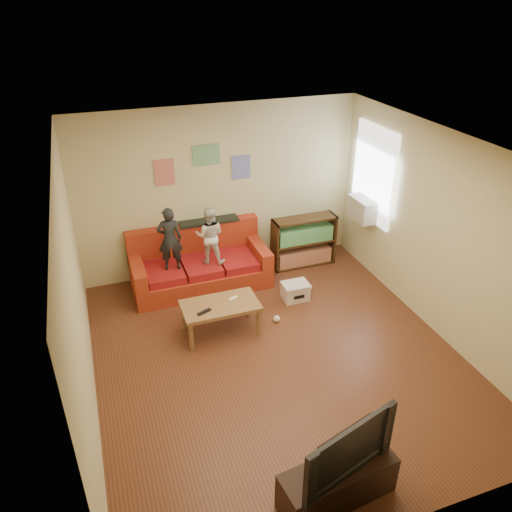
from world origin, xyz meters
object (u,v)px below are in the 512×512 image
object	(u,v)px
sofa	(199,266)
tv_stand	(337,483)
child_b	(210,236)
television	(342,445)
file_box	(295,291)
coffee_table	(220,308)
bookshelf	(303,244)
child_a	(170,239)

from	to	relation	value
sofa	tv_stand	xyz separation A→B (m)	(0.27, -4.15, -0.10)
child_b	television	bearing A→B (deg)	114.05
child_b	file_box	bearing A→B (deg)	167.01
sofa	television	distance (m)	4.18
sofa	coffee_table	xyz separation A→B (m)	(-0.04, -1.36, 0.09)
child_b	television	distance (m)	3.98
file_box	television	xyz separation A→B (m)	(-0.97, -3.20, 0.57)
sofa	file_box	xyz separation A→B (m)	(1.24, -0.95, -0.17)
child_b	bookshelf	distance (m)	1.73
file_box	tv_stand	bearing A→B (deg)	-106.90
child_a	file_box	world-z (taller)	child_a
child_a	coffee_table	distance (m)	1.37
child_a	television	world-z (taller)	child_a
television	coffee_table	bearing A→B (deg)	79.55
sofa	child_b	world-z (taller)	child_b
sofa	child_a	world-z (taller)	child_a
file_box	bookshelf	bearing A→B (deg)	60.14
child_a	television	size ratio (longest dim) A/B	0.96
child_b	coffee_table	distance (m)	1.30
tv_stand	television	world-z (taller)	television
child_a	file_box	xyz separation A→B (m)	(1.70, -0.78, -0.80)
bookshelf	tv_stand	size ratio (longest dim) A/B	0.97
bookshelf	tv_stand	distance (m)	4.43
bookshelf	sofa	bearing A→B (deg)	-179.70
sofa	tv_stand	bearing A→B (deg)	-86.26
file_box	child_a	bearing A→B (deg)	155.44
child_b	file_box	distance (m)	1.54
child_a	tv_stand	world-z (taller)	child_a
child_b	tv_stand	xyz separation A→B (m)	(0.12, -3.98, -0.69)
bookshelf	television	bearing A→B (deg)	-110.10
child_a	television	bearing A→B (deg)	108.32
coffee_table	file_box	world-z (taller)	coffee_table
child_a	child_b	bearing A→B (deg)	-171.99
bookshelf	file_box	xyz separation A→B (m)	(-0.55, -0.96, -0.24)
sofa	coffee_table	size ratio (longest dim) A/B	2.05
coffee_table	tv_stand	xyz separation A→B (m)	(0.31, -2.79, -0.19)
file_box	tv_stand	distance (m)	3.35
child_b	child_a	bearing A→B (deg)	22.27
child_a	bookshelf	xyz separation A→B (m)	(2.25, 0.18, -0.55)
sofa	bookshelf	xyz separation A→B (m)	(1.79, 0.01, 0.07)
sofa	file_box	world-z (taller)	sofa
bookshelf	file_box	size ratio (longest dim) A/B	2.72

